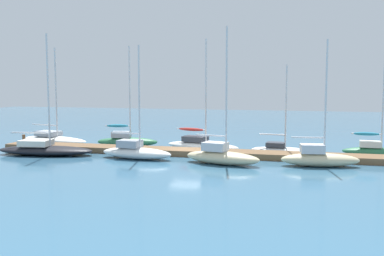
{
  "coord_description": "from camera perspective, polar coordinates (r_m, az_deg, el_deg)",
  "views": [
    {
      "loc": [
        9.12,
        -33.87,
        5.83
      ],
      "look_at": [
        0.0,
        2.0,
        2.0
      ],
      "focal_mm": 40.85,
      "sensor_mm": 36.0,
      "label": 1
    }
  ],
  "objects": [
    {
      "name": "sailboat_5",
      "position": [
        31.53,
        3.87,
        -3.58
      ],
      "size": [
        5.9,
        3.0,
        9.78
      ],
      "rotation": [
        0.0,
        0.0,
        -0.23
      ],
      "color": "beige",
      "rests_on": "ground_plane"
    },
    {
      "name": "sailboat_8",
      "position": [
        37.56,
        22.91,
        -2.61
      ],
      "size": [
        5.37,
        1.67,
        8.22
      ],
      "rotation": [
        0.0,
        0.0,
        -0.04
      ],
      "color": "#2D7047",
      "rests_on": "ground_plane"
    },
    {
      "name": "mooring_buoy_orange",
      "position": [
        47.44,
        -17.66,
        -1.01
      ],
      "size": [
        0.69,
        0.69,
        0.69
      ],
      "primitive_type": "sphere",
      "color": "orange",
      "rests_on": "ground_plane"
    },
    {
      "name": "sailboat_2",
      "position": [
        40.64,
        -8.55,
        -1.52
      ],
      "size": [
        5.78,
        2.49,
        9.16
      ],
      "rotation": [
        0.0,
        0.0,
        0.18
      ],
      "color": "#2D7047",
      "rests_on": "ground_plane"
    },
    {
      "name": "dock_pier",
      "position": [
        35.52,
        -0.8,
        -3.15
      ],
      "size": [
        32.33,
        2.27,
        0.48
      ],
      "primitive_type": "cube",
      "color": "brown",
      "rests_on": "ground_plane"
    },
    {
      "name": "sailboat_4",
      "position": [
        38.06,
        1.21,
        -2.09
      ],
      "size": [
        7.06,
        3.49,
        9.54
      ],
      "rotation": [
        0.0,
        0.0,
        -0.23
      ],
      "color": "white",
      "rests_on": "ground_plane"
    },
    {
      "name": "ground_plane",
      "position": [
        35.56,
        -0.8,
        -3.53
      ],
      "size": [
        120.0,
        120.0,
        0.0
      ],
      "primitive_type": "plane",
      "color": "#386684"
    },
    {
      "name": "sailboat_0",
      "position": [
        44.16,
        -17.6,
        -1.31
      ],
      "size": [
        7.9,
        3.75,
        9.15
      ],
      "rotation": [
        0.0,
        0.0,
        -0.21
      ],
      "color": "white",
      "rests_on": "ground_plane"
    },
    {
      "name": "sailboat_1",
      "position": [
        37.42,
        -18.71,
        -2.59
      ],
      "size": [
        8.15,
        3.52,
        9.74
      ],
      "rotation": [
        0.0,
        0.0,
        0.13
      ],
      "color": "black",
      "rests_on": "ground_plane"
    },
    {
      "name": "sailboat_3",
      "position": [
        33.99,
        -7.36,
        -3.02
      ],
      "size": [
        5.89,
        2.35,
        8.68
      ],
      "rotation": [
        0.0,
        0.0,
        -0.09
      ],
      "color": "white",
      "rests_on": "ground_plane"
    },
    {
      "name": "sailboat_7",
      "position": [
        31.86,
        16.26,
        -3.72
      ],
      "size": [
        5.57,
        2.31,
        8.8
      ],
      "rotation": [
        0.0,
        0.0,
        0.14
      ],
      "color": "beige",
      "rests_on": "ground_plane"
    },
    {
      "name": "sailboat_6",
      "position": [
        36.81,
        11.57,
        -2.67
      ],
      "size": [
        5.19,
        2.07,
        7.32
      ],
      "rotation": [
        0.0,
        0.0,
        -0.07
      ],
      "color": "white",
      "rests_on": "ground_plane"
    },
    {
      "name": "dock_piling_near_end",
      "position": [
        43.16,
        -21.1,
        -1.52
      ],
      "size": [
        0.28,
        0.28,
        1.09
      ],
      "primitive_type": "cylinder",
      "color": "brown",
      "rests_on": "ground_plane"
    }
  ]
}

